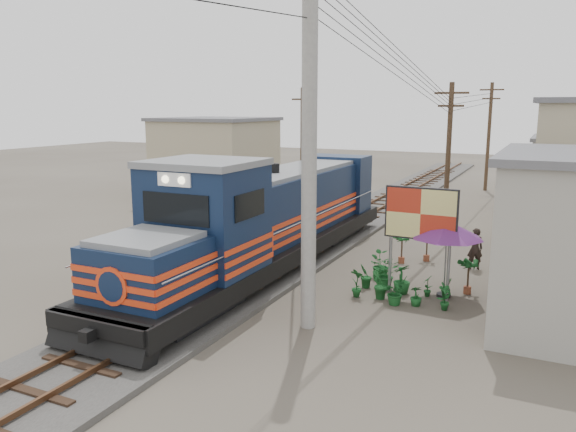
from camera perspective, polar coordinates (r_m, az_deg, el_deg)
The scene contains 14 objects.
ground at distance 17.55m, azimuth -7.94°, elevation -8.61°, with size 120.00×120.00×0.00m, color #473F35.
ballast at distance 26.10m, azimuth 4.24°, elevation -1.79°, with size 3.60×70.00×0.16m, color #595651.
track at distance 26.06m, azimuth 4.24°, elevation -1.40°, with size 1.15×70.00×0.12m.
locomotive at distance 20.18m, azimuth -2.19°, elevation -0.52°, with size 3.13×17.07×4.23m.
utility_pole_main at distance 14.43m, azimuth 2.17°, elevation 7.57°, with size 0.40×0.40×10.00m.
wooden_pole_mid at distance 28.20m, azimuth 15.97°, elevation 6.18°, with size 1.60×0.24×7.00m.
wooden_pole_far at distance 41.99m, azimuth 19.72°, elevation 7.79°, with size 1.60×0.24×7.50m.
wooden_pole_left at distance 34.83m, azimuth 1.46°, elevation 7.46°, with size 1.60×0.24×7.00m.
power_lines at distance 24.16m, azimuth 2.82°, elevation 15.07°, with size 9.65×19.00×3.30m.
shophouse_left at distance 35.55m, azimuth -7.30°, elevation 5.72°, with size 6.30×6.30×5.20m.
billboard at distance 17.68m, azimuth 13.34°, elevation -0.06°, with size 2.24×0.21×3.46m.
market_umbrella at distance 17.91m, azimuth 15.87°, elevation -1.34°, with size 2.38×2.38×2.45m.
vendor at distance 21.64m, azimuth 18.46°, elevation -3.16°, with size 0.56×0.37×1.54m, color black.
plant_nursery at distance 18.48m, azimuth 10.24°, elevation -6.21°, with size 3.39×3.22×0.98m.
Camera 1 is at (9.24, -13.71, 5.89)m, focal length 35.00 mm.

